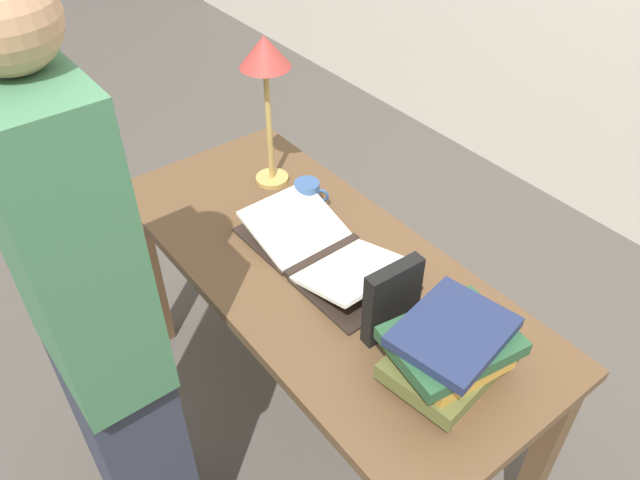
{
  "coord_description": "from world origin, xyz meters",
  "views": [
    {
      "loc": [
        1.05,
        -0.81,
        1.96
      ],
      "look_at": [
        -0.01,
        0.01,
        0.83
      ],
      "focal_mm": 35.0,
      "sensor_mm": 36.0,
      "label": 1
    }
  ],
  "objects_px": {
    "coffee_mug": "(308,195)",
    "book_stack_tall": "(449,352)",
    "reading_lamp": "(265,65)",
    "person_reader": "(103,350)",
    "open_book": "(322,251)",
    "book_standing_upright": "(392,301)"
  },
  "relations": [
    {
      "from": "book_standing_upright",
      "to": "person_reader",
      "type": "distance_m",
      "value": 0.69
    },
    {
      "from": "open_book",
      "to": "book_stack_tall",
      "type": "bearing_deg",
      "value": -4.37
    },
    {
      "from": "book_stack_tall",
      "to": "coffee_mug",
      "type": "height_order",
      "value": "book_stack_tall"
    },
    {
      "from": "open_book",
      "to": "book_standing_upright",
      "type": "height_order",
      "value": "book_standing_upright"
    },
    {
      "from": "reading_lamp",
      "to": "coffee_mug",
      "type": "xyz_separation_m",
      "value": [
        0.19,
        0.01,
        -0.37
      ]
    },
    {
      "from": "book_standing_upright",
      "to": "reading_lamp",
      "type": "xyz_separation_m",
      "value": [
        -0.74,
        0.14,
        0.31
      ]
    },
    {
      "from": "open_book",
      "to": "coffee_mug",
      "type": "xyz_separation_m",
      "value": [
        -0.23,
        0.12,
        0.02
      ]
    },
    {
      "from": "coffee_mug",
      "to": "person_reader",
      "type": "height_order",
      "value": "person_reader"
    },
    {
      "from": "reading_lamp",
      "to": "person_reader",
      "type": "relative_size",
      "value": 0.3
    },
    {
      "from": "book_stack_tall",
      "to": "reading_lamp",
      "type": "height_order",
      "value": "reading_lamp"
    },
    {
      "from": "book_stack_tall",
      "to": "book_standing_upright",
      "type": "bearing_deg",
      "value": -177.88
    },
    {
      "from": "open_book",
      "to": "book_stack_tall",
      "type": "relative_size",
      "value": 1.78
    },
    {
      "from": "open_book",
      "to": "coffee_mug",
      "type": "height_order",
      "value": "coffee_mug"
    },
    {
      "from": "book_stack_tall",
      "to": "book_standing_upright",
      "type": "xyz_separation_m",
      "value": [
        -0.19,
        -0.01,
        0.02
      ]
    },
    {
      "from": "coffee_mug",
      "to": "book_stack_tall",
      "type": "bearing_deg",
      "value": -11.08
    },
    {
      "from": "open_book",
      "to": "book_stack_tall",
      "type": "distance_m",
      "value": 0.52
    },
    {
      "from": "reading_lamp",
      "to": "person_reader",
      "type": "distance_m",
      "value": 0.94
    },
    {
      "from": "book_stack_tall",
      "to": "reading_lamp",
      "type": "distance_m",
      "value": 0.99
    },
    {
      "from": "coffee_mug",
      "to": "book_standing_upright",
      "type": "bearing_deg",
      "value": -15.4
    },
    {
      "from": "book_stack_tall",
      "to": "person_reader",
      "type": "height_order",
      "value": "person_reader"
    },
    {
      "from": "coffee_mug",
      "to": "person_reader",
      "type": "distance_m",
      "value": 0.81
    },
    {
      "from": "book_standing_upright",
      "to": "reading_lamp",
      "type": "height_order",
      "value": "reading_lamp"
    }
  ]
}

